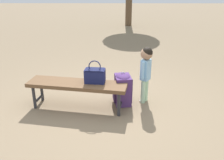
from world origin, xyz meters
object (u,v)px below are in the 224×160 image
Objects in this scene: park_bench at (77,86)px; handbag at (95,75)px; backpack_large at (123,88)px; child_standing at (146,66)px.

handbag reaches higher than park_bench.
park_bench is 0.76m from backpack_large.
park_bench is at bearing -167.44° from backpack_large.
park_bench is 4.47× the size of handbag.
backpack_large is at bearing 18.71° from handbag.
park_bench is 1.17m from child_standing.
park_bench is at bearing -177.58° from handbag.
park_bench is 1.69× the size of child_standing.
child_standing reaches higher than backpack_large.
handbag reaches higher than backpack_large.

